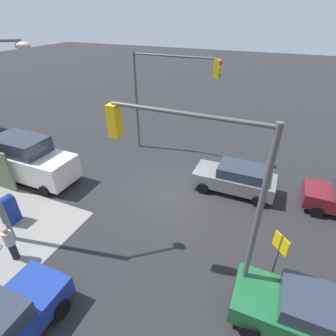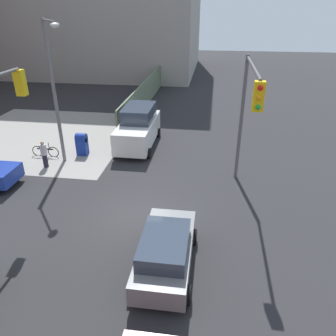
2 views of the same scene
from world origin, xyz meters
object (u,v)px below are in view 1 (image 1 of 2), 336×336
object	(u,v)px
coupe_green	(311,315)
van_white_delivery	(29,160)
mailbox_blue	(8,209)
pedestrian_crossing	(10,243)
traffic_signal_se_corner	(166,85)
hatchback_gray	(236,178)
traffic_signal_nw_corner	(198,175)

from	to	relation	value
coupe_green	van_white_delivery	world-z (taller)	van_white_delivery
mailbox_blue	pedestrian_crossing	bearing A→B (deg)	143.13
traffic_signal_se_corner	hatchback_gray	world-z (taller)	traffic_signal_se_corner
traffic_signal_nw_corner	van_white_delivery	size ratio (longest dim) A/B	1.20
van_white_delivery	pedestrian_crossing	world-z (taller)	van_white_delivery
hatchback_gray	coupe_green	bearing A→B (deg)	117.97
traffic_signal_se_corner	pedestrian_crossing	xyz separation A→B (m)	(1.87, 11.00, -3.80)
traffic_signal_nw_corner	coupe_green	distance (m)	5.45
hatchback_gray	coupe_green	distance (m)	7.51
hatchback_gray	coupe_green	world-z (taller)	same
pedestrian_crossing	traffic_signal_se_corner	bearing A→B (deg)	57.28
mailbox_blue	pedestrian_crossing	size ratio (longest dim) A/B	0.88
traffic_signal_se_corner	coupe_green	distance (m)	13.53
hatchback_gray	van_white_delivery	xyz separation A→B (m)	(11.26, 3.48, 0.44)
traffic_signal_nw_corner	pedestrian_crossing	distance (m)	8.06
hatchback_gray	van_white_delivery	distance (m)	11.80
van_white_delivery	pedestrian_crossing	xyz separation A→B (m)	(-4.00, 4.70, -0.44)
hatchback_gray	coupe_green	size ratio (longest dim) A/B	0.97
van_white_delivery	traffic_signal_nw_corner	bearing A→B (deg)	166.03
traffic_signal_nw_corner	pedestrian_crossing	xyz separation A→B (m)	(6.85, 2.00, -3.75)
mailbox_blue	coupe_green	world-z (taller)	coupe_green
hatchback_gray	pedestrian_crossing	distance (m)	10.94
van_white_delivery	traffic_signal_se_corner	bearing A→B (deg)	-132.99
coupe_green	mailbox_blue	bearing A→B (deg)	0.22
mailbox_blue	van_white_delivery	xyz separation A→B (m)	(2.00, -3.20, 0.52)
mailbox_blue	coupe_green	distance (m)	12.78
traffic_signal_nw_corner	traffic_signal_se_corner	size ratio (longest dim) A/B	1.00
traffic_signal_se_corner	mailbox_blue	xyz separation A→B (m)	(3.87, 9.50, -3.88)
traffic_signal_se_corner	van_white_delivery	distance (m)	9.25
hatchback_gray	van_white_delivery	bearing A→B (deg)	17.17
van_white_delivery	pedestrian_crossing	bearing A→B (deg)	130.43
coupe_green	van_white_delivery	size ratio (longest dim) A/B	0.82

